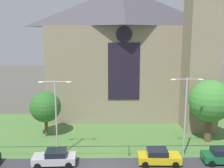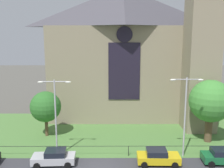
# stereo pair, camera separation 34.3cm
# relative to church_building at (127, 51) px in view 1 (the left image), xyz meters

# --- Properties ---
(ground) EXTENTS (160.00, 160.00, 0.00)m
(ground) POSITION_rel_church_building_xyz_m (-3.64, -8.07, -10.27)
(ground) COLOR #56544C
(grass_verge) EXTENTS (120.00, 20.00, 0.01)m
(grass_verge) POSITION_rel_church_building_xyz_m (-3.64, -10.07, -10.27)
(grass_verge) COLOR #517F3D
(grass_verge) RESTS_ON ground
(church_building) EXTENTS (23.20, 16.20, 26.00)m
(church_building) POSITION_rel_church_building_xyz_m (0.00, 0.00, 0.00)
(church_building) COLOR gray
(church_building) RESTS_ON ground
(iron_railing) EXTENTS (34.55, 0.07, 1.13)m
(iron_railing) POSITION_rel_church_building_xyz_m (-0.77, -15.57, -9.29)
(iron_railing) COLOR black
(iron_railing) RESTS_ON ground
(tree_left_near) EXTENTS (3.87, 3.87, 5.77)m
(tree_left_near) POSITION_rel_church_building_xyz_m (-10.85, -9.73, -6.46)
(tree_left_near) COLOR brown
(tree_left_near) RESTS_ON ground
(tree_right_near) EXTENTS (5.02, 5.02, 7.55)m
(tree_right_near) POSITION_rel_church_building_xyz_m (9.12, -11.68, -5.30)
(tree_right_near) COLOR brown
(tree_right_near) RESTS_ON ground
(streetlamp_near) EXTENTS (3.37, 0.26, 8.27)m
(streetlamp_near) POSITION_rel_church_building_xyz_m (-8.34, -15.67, -5.02)
(streetlamp_near) COLOR #B2B2B7
(streetlamp_near) RESTS_ON ground
(streetlamp_far) EXTENTS (3.37, 0.26, 8.49)m
(streetlamp_far) POSITION_rel_church_building_xyz_m (5.02, -15.67, -4.90)
(streetlamp_far) COLOR #B2B2B7
(streetlamp_far) RESTS_ON ground
(parked_car_silver) EXTENTS (4.28, 2.18, 1.51)m
(parked_car_silver) POSITION_rel_church_building_xyz_m (-8.28, -17.39, -9.53)
(parked_car_silver) COLOR #B7B7BC
(parked_car_silver) RESTS_ON ground
(parked_car_yellow) EXTENTS (4.25, 2.12, 1.51)m
(parked_car_yellow) POSITION_rel_church_building_xyz_m (2.04, -17.34, -9.53)
(parked_car_yellow) COLOR gold
(parked_car_yellow) RESTS_ON ground
(parked_car_green) EXTENTS (4.27, 2.16, 1.51)m
(parked_car_green) POSITION_rel_church_building_xyz_m (8.59, -17.26, -9.53)
(parked_car_green) COLOR #196033
(parked_car_green) RESTS_ON ground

